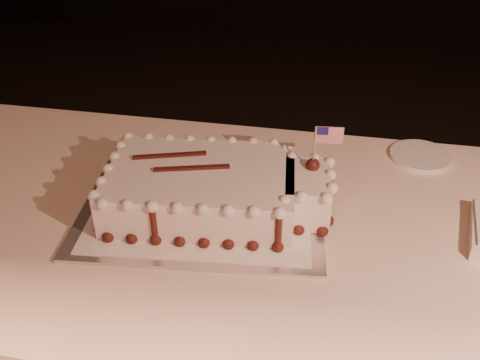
% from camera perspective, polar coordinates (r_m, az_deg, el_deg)
% --- Properties ---
extents(banquet_table, '(2.40, 0.80, 0.75)m').
position_cam_1_polar(banquet_table, '(1.36, 13.14, -18.14)').
color(banquet_table, '#FFD9C5').
rests_on(banquet_table, ground).
extents(cake_board, '(0.53, 0.42, 0.01)m').
position_cam_1_polar(cake_board, '(1.12, -4.01, -2.99)').
color(cake_board, beige).
rests_on(cake_board, banquet_table).
extents(doily, '(0.48, 0.38, 0.00)m').
position_cam_1_polar(doily, '(1.12, -4.02, -2.79)').
color(doily, white).
rests_on(doily, cake_board).
extents(sheet_cake, '(0.48, 0.30, 0.19)m').
position_cam_1_polar(sheet_cake, '(1.09, -2.74, -0.93)').
color(sheet_cake, silver).
rests_on(sheet_cake, doily).
extents(side_plate, '(0.15, 0.15, 0.01)m').
position_cam_1_polar(side_plate, '(1.36, 18.69, 2.44)').
color(side_plate, white).
rests_on(side_plate, banquet_table).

